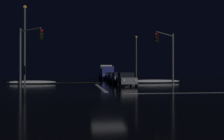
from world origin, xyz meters
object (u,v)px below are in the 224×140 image
object	(u,v)px
streetlamp_right_far	(136,55)
sedan_gray	(126,79)
traffic_signal_ne	(166,49)
streetlamp_left_near	(25,40)
box_truck	(106,72)
sedan_blue	(114,77)
sedan_silver	(119,78)
traffic_signal_nw	(29,46)
sedan_black	(110,76)

from	to	relation	value
streetlamp_right_far	sedan_gray	bearing A→B (deg)	-106.44
traffic_signal_ne	streetlamp_left_near	bearing A→B (deg)	158.08
sedan_gray	traffic_signal_ne	world-z (taller)	traffic_signal_ne
traffic_signal_ne	streetlamp_right_far	size ratio (longest dim) A/B	0.68
streetlamp_right_far	traffic_signal_ne	bearing A→B (deg)	-94.95
sedan_gray	box_truck	distance (m)	25.41
box_truck	sedan_blue	bearing A→B (deg)	-90.35
streetlamp_left_near	sedan_blue	bearing A→B (deg)	30.55
sedan_blue	streetlamp_right_far	xyz separation A→B (m)	(5.62, 8.71, 4.30)
streetlamp_left_near	sedan_silver	bearing A→B (deg)	6.73
sedan_gray	sedan_blue	size ratio (longest dim) A/B	1.00
streetlamp_right_far	streetlamp_left_near	world-z (taller)	streetlamp_left_near
sedan_gray	streetlamp_right_far	distance (m)	21.06
sedan_silver	traffic_signal_ne	world-z (taller)	traffic_signal_ne
sedan_gray	streetlamp_right_far	world-z (taller)	streetlamp_right_far
box_truck	streetlamp_right_far	bearing A→B (deg)	-45.44
sedan_gray	traffic_signal_nw	world-z (taller)	traffic_signal_nw
streetlamp_right_far	streetlamp_left_near	distance (m)	24.06
sedan_black	traffic_signal_ne	bearing A→B (deg)	-80.28
traffic_signal_ne	sedan_silver	bearing A→B (deg)	116.02
traffic_signal_nw	sedan_black	bearing A→B (deg)	62.09
sedan_blue	traffic_signal_nw	size ratio (longest dim) A/B	0.70
sedan_black	sedan_gray	bearing A→B (deg)	-91.20
streetlamp_left_near	streetlamp_right_far	bearing A→B (deg)	41.69
sedan_silver	traffic_signal_nw	bearing A→B (deg)	-143.65
sedan_blue	traffic_signal_ne	xyz separation A→B (m)	(3.67, -13.73, 3.32)
sedan_silver	sedan_black	size ratio (longest dim) A/B	1.00
sedan_black	sedan_silver	bearing A→B (deg)	-91.50
streetlamp_right_far	sedan_silver	bearing A→B (deg)	-111.69
box_truck	streetlamp_left_near	xyz separation A→B (m)	(-12.44, -21.61, 3.98)
sedan_blue	sedan_silver	bearing A→B (deg)	-91.71
box_truck	traffic_signal_nw	world-z (taller)	traffic_signal_nw
sedan_gray	streetlamp_right_far	xyz separation A→B (m)	(5.84, 19.77, 4.30)
sedan_silver	traffic_signal_ne	distance (m)	9.38
traffic_signal_ne	traffic_signal_nw	bearing A→B (deg)	179.18
sedan_gray	sedan_black	bearing A→B (deg)	88.80
sedan_gray	streetlamp_left_near	xyz separation A→B (m)	(-12.13, 3.77, 4.89)
sedan_blue	box_truck	distance (m)	14.35
traffic_signal_nw	streetlamp_right_far	size ratio (longest dim) A/B	0.70
traffic_signal_ne	sedan_gray	bearing A→B (deg)	145.54
sedan_gray	traffic_signal_ne	distance (m)	5.77
sedan_blue	streetlamp_left_near	distance (m)	15.15
sedan_gray	streetlamp_left_near	world-z (taller)	streetlamp_left_near
sedan_blue	streetlamp_left_near	xyz separation A→B (m)	(-12.35, -7.29, 4.89)
sedan_gray	box_truck	bearing A→B (deg)	89.30
box_truck	streetlamp_left_near	distance (m)	25.25
sedan_silver	streetlamp_right_far	bearing A→B (deg)	68.31
sedan_silver	streetlamp_left_near	world-z (taller)	streetlamp_left_near
sedan_black	traffic_signal_nw	world-z (taller)	traffic_signal_nw
sedan_blue	traffic_signal_ne	size ratio (longest dim) A/B	0.73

